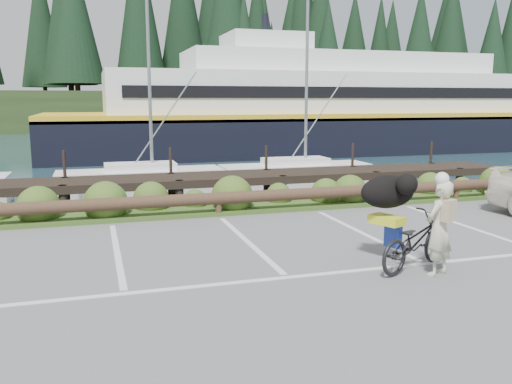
% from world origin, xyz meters
% --- Properties ---
extents(ground, '(72.00, 72.00, 0.00)m').
position_xyz_m(ground, '(0.00, 0.00, 0.00)').
color(ground, '#5B5B5E').
extents(harbor_backdrop, '(170.00, 160.00, 30.00)m').
position_xyz_m(harbor_backdrop, '(0.39, 78.47, -0.00)').
color(harbor_backdrop, '#1B3842').
rests_on(harbor_backdrop, ground).
extents(vegetation_strip, '(34.00, 1.60, 0.10)m').
position_xyz_m(vegetation_strip, '(0.00, 5.30, 0.05)').
color(vegetation_strip, '#3D5B21').
rests_on(vegetation_strip, ground).
extents(log_rail, '(32.00, 0.30, 0.60)m').
position_xyz_m(log_rail, '(0.00, 4.60, 0.00)').
color(log_rail, '#443021').
rests_on(log_rail, ground).
extents(bicycle, '(1.96, 1.36, 0.98)m').
position_xyz_m(bicycle, '(2.26, -0.58, 0.49)').
color(bicycle, black).
rests_on(bicycle, ground).
extents(cyclist, '(0.69, 0.59, 1.59)m').
position_xyz_m(cyclist, '(2.44, -0.97, 0.80)').
color(cyclist, beige).
rests_on(cyclist, ground).
extents(dog, '(0.88, 1.14, 0.59)m').
position_xyz_m(dog, '(2.01, -0.04, 1.27)').
color(dog, black).
rests_on(dog, bicycle).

